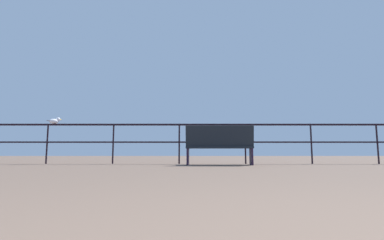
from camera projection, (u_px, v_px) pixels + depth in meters
pier_railing at (212, 134)px, 7.84m from camera, size 20.39×0.05×1.12m
bench_near_left at (219, 144)px, 7.04m from camera, size 1.71×0.71×0.99m
seagull_on_rail at (54, 121)px, 7.89m from camera, size 0.32×0.33×0.19m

